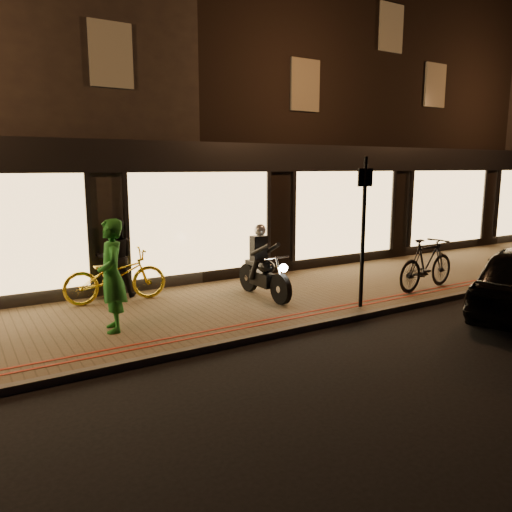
# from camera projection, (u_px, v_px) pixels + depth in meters

# --- Properties ---
(ground) EXTENTS (90.00, 90.00, 0.00)m
(ground) POSITION_uv_depth(u_px,v_px,m) (300.00, 333.00, 8.89)
(ground) COLOR black
(ground) RESTS_ON ground
(sidewalk) EXTENTS (50.00, 4.00, 0.12)m
(sidewalk) POSITION_uv_depth(u_px,v_px,m) (244.00, 304.00, 10.56)
(sidewalk) COLOR brown
(sidewalk) RESTS_ON ground
(kerb_stone) EXTENTS (50.00, 0.14, 0.12)m
(kerb_stone) POSITION_uv_depth(u_px,v_px,m) (298.00, 329.00, 8.92)
(kerb_stone) COLOR #59544C
(kerb_stone) RESTS_ON ground
(red_kerb_lines) EXTENTS (50.00, 0.26, 0.01)m
(red_kerb_lines) POSITION_uv_depth(u_px,v_px,m) (282.00, 319.00, 9.33)
(red_kerb_lines) COLOR maroon
(red_kerb_lines) RESTS_ON sidewalk
(building_row) EXTENTS (48.00, 10.11, 8.50)m
(building_row) POSITION_uv_depth(u_px,v_px,m) (131.00, 124.00, 15.68)
(building_row) COLOR black
(building_row) RESTS_ON ground
(motorcycle) EXTENTS (0.60, 1.94, 1.59)m
(motorcycle) POSITION_uv_depth(u_px,v_px,m) (263.00, 269.00, 10.80)
(motorcycle) COLOR black
(motorcycle) RESTS_ON sidewalk
(sign_post) EXTENTS (0.35, 0.08, 3.00)m
(sign_post) POSITION_uv_depth(u_px,v_px,m) (363.00, 225.00, 9.86)
(sign_post) COLOR black
(sign_post) RESTS_ON sidewalk
(bicycle_gold) EXTENTS (2.17, 0.92, 1.11)m
(bicycle_gold) POSITION_uv_depth(u_px,v_px,m) (115.00, 276.00, 10.42)
(bicycle_gold) COLOR yellow
(bicycle_gold) RESTS_ON sidewalk
(bicycle_dark) EXTENTS (2.05, 0.78, 1.20)m
(bicycle_dark) POSITION_uv_depth(u_px,v_px,m) (427.00, 264.00, 11.48)
(bicycle_dark) COLOR black
(bicycle_dark) RESTS_ON sidewalk
(person_green) EXTENTS (0.58, 0.78, 1.95)m
(person_green) POSITION_uv_depth(u_px,v_px,m) (112.00, 276.00, 8.51)
(person_green) COLOR #1F7524
(person_green) RESTS_ON sidewalk
(person_dark) EXTENTS (0.99, 0.87, 1.72)m
(person_dark) POSITION_uv_depth(u_px,v_px,m) (115.00, 258.00, 10.79)
(person_dark) COLOR black
(person_dark) RESTS_ON sidewalk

